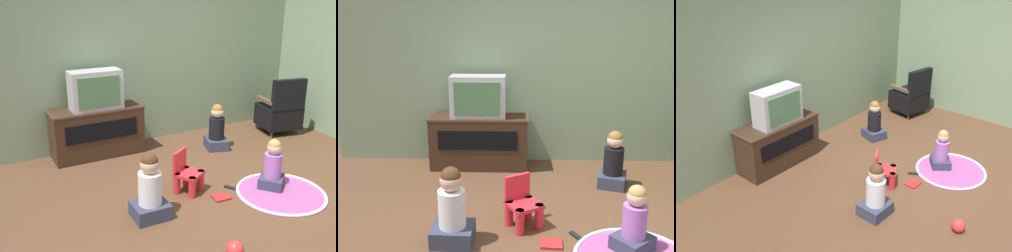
{
  "view_description": "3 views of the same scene",
  "coord_description": "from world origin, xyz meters",
  "views": [
    {
      "loc": [
        -2.56,
        -3.27,
        2.2
      ],
      "look_at": [
        -0.37,
        0.86,
        0.61
      ],
      "focal_mm": 42.0,
      "sensor_mm": 36.0,
      "label": 1
    },
    {
      "loc": [
        -0.48,
        -3.13,
        1.96
      ],
      "look_at": [
        -0.61,
        0.64,
        0.89
      ],
      "focal_mm": 42.0,
      "sensor_mm": 36.0,
      "label": 2
    },
    {
      "loc": [
        -4.34,
        -2.33,
        3.11
      ],
      "look_at": [
        -0.68,
        0.78,
        0.83
      ],
      "focal_mm": 42.0,
      "sensor_mm": 36.0,
      "label": 3
    }
  ],
  "objects": [
    {
      "name": "wall_back",
      "position": [
        -0.16,
        2.11,
        1.3
      ],
      "size": [
        5.68,
        0.12,
        2.6
      ],
      "color": "gray",
      "rests_on": "ground_plane"
    },
    {
      "name": "yellow_kid_chair",
      "position": [
        -0.44,
        0.26,
        0.2
      ],
      "size": [
        0.4,
        0.4,
        0.49
      ],
      "rotation": [
        0.0,
        0.0,
        0.55
      ],
      "color": "red",
      "rests_on": "ground_plane"
    },
    {
      "name": "child_watching_center",
      "position": [
        -1.06,
        -0.05,
        0.31
      ],
      "size": [
        0.37,
        0.33,
        0.72
      ],
      "rotation": [
        0.0,
        0.0,
        -0.03
      ],
      "color": "#33384C",
      "rests_on": "ground_plane"
    },
    {
      "name": "book",
      "position": [
        -0.18,
        -0.07,
        0.01
      ],
      "size": [
        0.2,
        0.17,
        0.02
      ],
      "rotation": [
        0.0,
        0.0,
        3.08
      ],
      "color": "#B22323",
      "rests_on": "ground_plane"
    },
    {
      "name": "ground_plane",
      "position": [
        0.0,
        0.0,
        0.0
      ],
      "size": [
        30.0,
        30.0,
        0.0
      ],
      "primitive_type": "plane",
      "color": "brown"
    },
    {
      "name": "child_watching_left",
      "position": [
        0.51,
        -0.12,
        0.26
      ],
      "size": [
        0.41,
        0.4,
        0.61
      ],
      "rotation": [
        0.0,
        0.0,
        0.67
      ],
      "color": "#33384C",
      "rests_on": "ground_plane"
    },
    {
      "name": "tv_cabinet",
      "position": [
        -1.0,
        1.79,
        0.36
      ],
      "size": [
        1.28,
        0.48,
        0.69
      ],
      "color": "#382316",
      "rests_on": "ground_plane"
    },
    {
      "name": "remote_control",
      "position": [
        0.05,
        0.07,
        0.01
      ],
      "size": [
        0.12,
        0.15,
        0.02
      ],
      "rotation": [
        0.0,
        0.0,
        2.12
      ],
      "color": "black",
      "rests_on": "ground_plane"
    },
    {
      "name": "television",
      "position": [
        -1.0,
        1.75,
        0.96
      ],
      "size": [
        0.69,
        0.33,
        0.53
      ],
      "color": "#B7B7BC",
      "rests_on": "tv_cabinet"
    },
    {
      "name": "child_watching_right",
      "position": [
        0.63,
        1.21,
        0.29
      ],
      "size": [
        0.4,
        0.42,
        0.68
      ],
      "rotation": [
        0.0,
        0.0,
        1.25
      ],
      "color": "#33384C",
      "rests_on": "ground_plane"
    }
  ]
}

